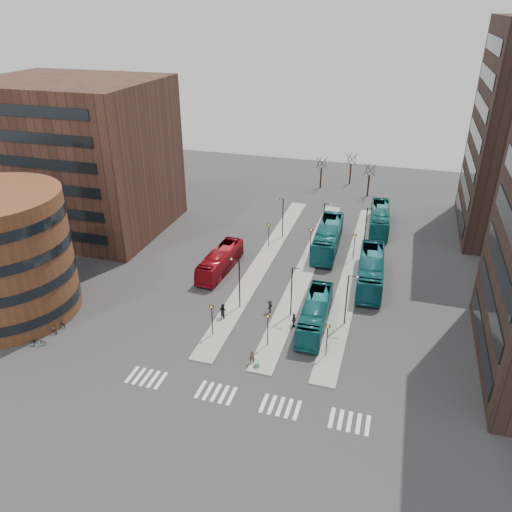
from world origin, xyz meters
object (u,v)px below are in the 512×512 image
(teal_bus_a, at_px, (315,314))
(teal_bus_d, at_px, (380,219))
(bicycle_near, at_px, (37,342))
(commuter_a, at_px, (223,311))
(red_bus, at_px, (220,261))
(traveller, at_px, (252,357))
(bicycle_mid, at_px, (51,329))
(suitcase, at_px, (257,365))
(commuter_b, at_px, (294,320))
(teal_bus_b, at_px, (328,237))
(bicycle_far, at_px, (59,323))
(commuter_c, at_px, (270,306))
(teal_bus_c, at_px, (371,271))

(teal_bus_a, height_order, teal_bus_d, teal_bus_d)
(bicycle_near, bearing_deg, commuter_a, -78.27)
(red_bus, distance_m, traveller, 19.30)
(commuter_a, distance_m, bicycle_near, 19.39)
(teal_bus_a, relative_size, bicycle_mid, 6.88)
(suitcase, xyz_separation_m, teal_bus_d, (8.60, 37.37, 1.35))
(teal_bus_d, distance_m, commuter_a, 33.73)
(teal_bus_a, height_order, commuter_b, teal_bus_a)
(bicycle_near, bearing_deg, teal_bus_d, -57.32)
(teal_bus_a, xyz_separation_m, teal_bus_b, (-1.86, 19.19, 0.32))
(bicycle_far, bearing_deg, commuter_b, -61.59)
(commuter_b, bearing_deg, traveller, 145.74)
(commuter_a, distance_m, commuter_c, 5.36)
(traveller, height_order, bicycle_far, traveller)
(teal_bus_c, xyz_separation_m, traveller, (-9.43, -19.22, -0.99))
(red_bus, relative_size, commuter_c, 6.97)
(red_bus, xyz_separation_m, teal_bus_d, (18.74, 20.14, 0.18))
(traveller, bearing_deg, commuter_c, 74.82)
(teal_bus_b, relative_size, bicycle_near, 7.74)
(traveller, bearing_deg, teal_bus_b, 64.21)
(commuter_a, distance_m, commuter_b, 7.91)
(teal_bus_b, xyz_separation_m, commuter_b, (-0.27, -20.04, -1.01))
(teal_bus_a, bearing_deg, teal_bus_d, 79.19)
(commuter_b, relative_size, bicycle_mid, 1.04)
(bicycle_near, bearing_deg, bicycle_mid, -19.82)
(teal_bus_b, relative_size, bicycle_mid, 8.33)
(teal_bus_d, distance_m, bicycle_near, 51.12)
(teal_bus_a, height_order, teal_bus_b, teal_bus_b)
(teal_bus_c, bearing_deg, commuter_b, -123.24)
(teal_bus_d, bearing_deg, commuter_a, -119.15)
(teal_bus_b, distance_m, commuter_b, 20.07)
(red_bus, relative_size, teal_bus_a, 0.97)
(teal_bus_b, xyz_separation_m, teal_bus_d, (6.46, 9.62, -0.18))
(commuter_c, bearing_deg, bicycle_near, -40.56)
(suitcase, bearing_deg, commuter_c, 85.96)
(commuter_a, xyz_separation_m, bicycle_mid, (-16.52, -7.85, -0.47))
(suitcase, xyz_separation_m, teal_bus_c, (8.84, 19.70, 1.46))
(teal_bus_c, height_order, teal_bus_d, teal_bus_c)
(traveller, height_order, commuter_c, traveller)
(suitcase, bearing_deg, traveller, 129.29)
(teal_bus_c, relative_size, commuter_b, 7.68)
(teal_bus_d, distance_m, commuter_b, 30.43)
(suitcase, bearing_deg, bicycle_mid, 170.07)
(suitcase, xyz_separation_m, traveller, (-0.59, 0.47, 0.47))
(commuter_b, relative_size, bicycle_near, 0.97)
(suitcase, xyz_separation_m, commuter_c, (-1.38, 9.68, 0.45))
(suitcase, relative_size, teal_bus_a, 0.06)
(teal_bus_a, bearing_deg, bicycle_mid, -162.14)
(commuter_b, xyz_separation_m, bicycle_mid, (-24.39, -8.58, -0.35))
(suitcase, distance_m, commuter_a, 9.22)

